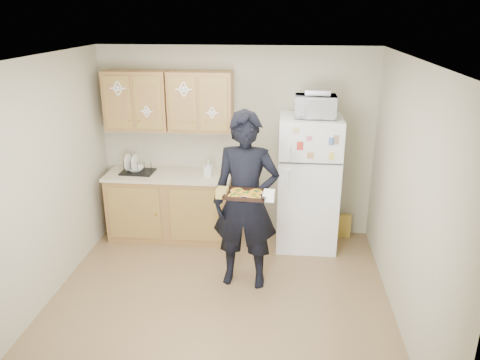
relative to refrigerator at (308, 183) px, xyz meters
name	(u,v)px	position (x,y,z in m)	size (l,w,h in m)	color
floor	(219,302)	(-0.95, -1.43, -0.85)	(3.60, 3.60, 0.00)	brown
ceiling	(215,59)	(-0.95, -1.43, 1.65)	(3.60, 3.60, 0.00)	white
wall_back	(236,143)	(-0.95, 0.37, 0.40)	(3.60, 0.04, 2.50)	#B0AA8F
wall_front	(175,299)	(-0.95, -3.23, 0.40)	(3.60, 0.04, 2.50)	#B0AA8F
wall_left	(39,186)	(-2.75, -1.43, 0.40)	(0.04, 3.60, 2.50)	#B0AA8F
wall_right	(408,199)	(0.85, -1.43, 0.40)	(0.04, 3.60, 2.50)	#B0AA8F
refrigerator	(308,183)	(0.00, 0.00, 0.00)	(0.75, 0.70, 1.70)	white
base_cabinet	(171,206)	(-1.80, 0.05, -0.42)	(1.60, 0.60, 0.86)	olive
countertop	(169,175)	(-1.80, 0.05, 0.03)	(1.64, 0.64, 0.04)	beige
upper_cab_left	(137,100)	(-2.20, 0.18, 0.98)	(0.80, 0.33, 0.75)	olive
upper_cab_right	(201,102)	(-1.38, 0.18, 0.98)	(0.80, 0.33, 0.75)	olive
cereal_box	(343,226)	(0.52, 0.24, -0.69)	(0.20, 0.07, 0.32)	#E9D652
person	(246,202)	(-0.71, -1.00, 0.13)	(0.71, 0.47, 1.96)	black
baking_tray	(245,195)	(-0.68, -1.30, 0.33)	(0.41, 0.30, 0.04)	black
pizza_front_left	(235,195)	(-0.78, -1.36, 0.34)	(0.14, 0.14, 0.02)	gold
pizza_front_right	(254,197)	(-0.59, -1.37, 0.34)	(0.14, 0.14, 0.02)	gold
pizza_back_left	(237,190)	(-0.77, -1.22, 0.34)	(0.14, 0.14, 0.02)	gold
pizza_back_right	(256,192)	(-0.58, -1.24, 0.34)	(0.14, 0.14, 0.02)	gold
pizza_center	(245,193)	(-0.68, -1.30, 0.34)	(0.14, 0.14, 0.02)	gold
microwave	(315,107)	(0.04, -0.05, 0.98)	(0.48, 0.33, 0.27)	white
foil_pan	(318,92)	(0.06, -0.02, 1.15)	(0.29, 0.21, 0.06)	silver
dish_rack	(137,166)	(-2.22, 0.05, 0.13)	(0.42, 0.31, 0.17)	black
bowl	(135,169)	(-2.25, 0.05, 0.10)	(0.21, 0.21, 0.05)	silver
soap_bottle	(208,169)	(-1.27, -0.01, 0.15)	(0.09, 0.10, 0.21)	white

